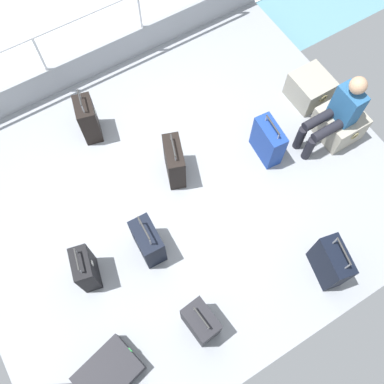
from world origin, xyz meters
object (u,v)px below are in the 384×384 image
at_px(suitcase_6, 88,119).
at_px(suitcase_1, 86,269).
at_px(suitcase_3, 268,141).
at_px(suitcase_0, 201,322).
at_px(suitcase_5, 174,162).
at_px(suitcase_2, 148,242).
at_px(suitcase_4, 330,263).
at_px(suitcase_7, 109,373).
at_px(cargo_crate_1, 339,123).
at_px(passenger_seated, 337,113).
at_px(cargo_crate_0, 310,88).

bearing_deg(suitcase_6, suitcase_1, -26.66).
distance_m(suitcase_1, suitcase_3, 2.61).
relative_size(suitcase_0, suitcase_5, 0.92).
xyz_separation_m(suitcase_2, suitcase_4, (1.24, 1.56, 0.02)).
distance_m(suitcase_3, suitcase_4, 1.62).
bearing_deg(suitcase_7, suitcase_1, 164.76).
xyz_separation_m(suitcase_1, suitcase_4, (1.32, 2.28, 0.01)).
relative_size(suitcase_1, suitcase_2, 0.94).
relative_size(suitcase_2, suitcase_3, 1.14).
distance_m(suitcase_0, suitcase_6, 2.80).
height_order(suitcase_0, suitcase_7, suitcase_0).
bearing_deg(suitcase_0, suitcase_6, 178.22).
distance_m(suitcase_0, suitcase_3, 2.30).
relative_size(cargo_crate_1, suitcase_4, 0.74).
relative_size(passenger_seated, suitcase_5, 1.59).
distance_m(cargo_crate_0, suitcase_1, 3.65).
bearing_deg(suitcase_4, suitcase_7, -96.39).
height_order(cargo_crate_1, passenger_seated, passenger_seated).
distance_m(passenger_seated, suitcase_3, 0.86).
bearing_deg(suitcase_4, suitcase_2, -128.49).
xyz_separation_m(suitcase_1, suitcase_5, (-0.62, 1.47, 0.01)).
relative_size(cargo_crate_0, suitcase_1, 0.76).
relative_size(passenger_seated, suitcase_6, 1.43).
distance_m(passenger_seated, suitcase_5, 2.01).
bearing_deg(cargo_crate_0, suitcase_1, -79.25).
xyz_separation_m(cargo_crate_0, suitcase_7, (1.71, -3.86, -0.08)).
height_order(cargo_crate_0, suitcase_1, suitcase_1).
bearing_deg(suitcase_0, suitcase_1, -145.46).
height_order(suitcase_2, suitcase_7, suitcase_2).
bearing_deg(suitcase_1, passenger_seated, 90.86).
xyz_separation_m(cargo_crate_1, suitcase_0, (1.16, -2.79, 0.07)).
xyz_separation_m(cargo_crate_0, passenger_seated, (0.63, -0.21, 0.38)).
bearing_deg(suitcase_2, suitcase_5, 132.97).
bearing_deg(suitcase_3, suitcase_6, -129.05).
relative_size(suitcase_0, suitcase_7, 0.92).
relative_size(cargo_crate_1, suitcase_0, 0.89).
bearing_deg(passenger_seated, suitcase_4, -38.70).
bearing_deg(suitcase_2, suitcase_3, 100.65).
relative_size(suitcase_4, suitcase_6, 0.99).
distance_m(cargo_crate_1, suitcase_4, 1.87).
distance_m(suitcase_3, suitcase_7, 3.16).
bearing_deg(suitcase_7, suitcase_2, 133.65).
bearing_deg(cargo_crate_0, suitcase_3, -67.82).
xyz_separation_m(suitcase_6, suitcase_7, (2.72, -1.13, -0.19)).
height_order(suitcase_2, suitcase_4, suitcase_4).
relative_size(suitcase_1, suitcase_6, 0.91).
relative_size(cargo_crate_0, cargo_crate_1, 0.93).
height_order(passenger_seated, suitcase_4, passenger_seated).
bearing_deg(passenger_seated, suitcase_0, -66.06).
xyz_separation_m(suitcase_5, suitcase_7, (1.65, -1.75, -0.18)).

